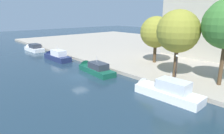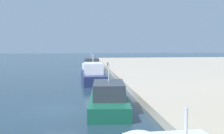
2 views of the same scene
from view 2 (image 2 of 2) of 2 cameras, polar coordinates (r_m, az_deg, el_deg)
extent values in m
plane|color=#1E3342|center=(22.48, -10.32, -8.29)|extent=(220.00, 220.00, 0.00)
cube|color=white|center=(52.68, -4.10, -0.27)|extent=(7.98, 3.28, 1.35)
cone|color=white|center=(56.99, -4.43, 0.13)|extent=(1.30, 2.88, 2.84)
cube|color=#2D333D|center=(51.99, -4.06, 1.07)|extent=(3.63, 2.52, 1.20)
cube|color=black|center=(53.36, -4.17, 1.24)|extent=(1.03, 2.27, 0.72)
cylinder|color=silver|center=(52.32, -4.10, 2.35)|extent=(0.08, 0.08, 1.07)
cube|color=navy|center=(36.98, -3.75, -2.38)|extent=(8.68, 3.00, 1.58)
cone|color=navy|center=(41.64, -4.25, -1.56)|extent=(1.28, 2.62, 2.59)
cube|color=white|center=(36.19, -3.69, -0.24)|extent=(3.94, 2.30, 1.31)
cube|color=black|center=(37.67, -3.87, 0.07)|extent=(1.10, 2.07, 0.79)
cylinder|color=silver|center=(36.53, -3.75, 1.68)|extent=(0.08, 0.08, 1.07)
cube|color=#14513D|center=(22.47, -0.67, -7.34)|extent=(8.95, 3.52, 1.30)
cone|color=#14513D|center=(27.15, -0.83, -5.19)|extent=(1.42, 2.76, 2.67)
cube|color=#2D333D|center=(21.60, -0.64, -4.53)|extent=(4.11, 2.56, 1.15)
cube|color=black|center=(23.10, -0.70, -3.77)|extent=(1.22, 2.19, 0.69)
cylinder|color=silver|center=(21.87, -0.66, -1.24)|extent=(0.08, 0.08, 1.25)
cylinder|color=silver|center=(6.93, 14.29, -11.85)|extent=(0.08, 0.08, 1.03)
cylinder|color=#2D2D33|center=(55.01, -0.84, 0.52)|extent=(0.21, 0.21, 0.46)
sphere|color=#2D2D33|center=(54.99, -0.84, 0.82)|extent=(0.23, 0.23, 0.23)
camera|label=1|loc=(21.44, -117.62, 13.24)|focal=32.01mm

